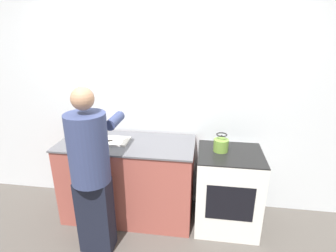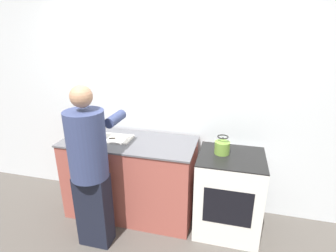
% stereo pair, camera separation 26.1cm
% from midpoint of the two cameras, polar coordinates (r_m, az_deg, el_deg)
% --- Properties ---
extents(ground_plane, '(12.00, 12.00, 0.00)m').
position_cam_midpoint_polar(ground_plane, '(3.06, -0.65, -22.46)').
color(ground_plane, '#4C4742').
extents(wall_back, '(8.00, 0.05, 2.60)m').
position_cam_midpoint_polar(wall_back, '(3.04, 2.65, 5.33)').
color(wall_back, silver).
rests_on(wall_back, ground_plane).
extents(counter, '(1.48, 0.66, 0.93)m').
position_cam_midpoint_polar(counter, '(3.12, -5.68, -11.10)').
color(counter, '#9E4C42').
rests_on(counter, ground_plane).
extents(oven, '(0.66, 0.60, 0.89)m').
position_cam_midpoint_polar(oven, '(2.97, 15.55, -14.03)').
color(oven, silver).
rests_on(oven, ground_plane).
extents(person, '(0.40, 0.63, 1.64)m').
position_cam_midpoint_polar(person, '(2.55, -13.83, -8.31)').
color(person, black).
rests_on(person, ground_plane).
extents(cutting_board, '(0.38, 0.25, 0.02)m').
position_cam_midpoint_polar(cutting_board, '(2.97, -9.07, -2.72)').
color(cutting_board, silver).
rests_on(cutting_board, counter).
extents(knife, '(0.19, 0.09, 0.01)m').
position_cam_midpoint_polar(knife, '(2.93, -8.54, -2.70)').
color(knife, silver).
rests_on(knife, cutting_board).
extents(kettle, '(0.15, 0.15, 0.19)m').
position_cam_midpoint_polar(kettle, '(2.75, 14.41, -4.34)').
color(kettle, olive).
rests_on(kettle, oven).
extents(bowl_prep, '(0.15, 0.15, 0.08)m').
position_cam_midpoint_polar(bowl_prep, '(3.14, -14.17, -1.17)').
color(bowl_prep, '#426684').
rests_on(bowl_prep, counter).
extents(canister_jar, '(0.15, 0.15, 0.16)m').
position_cam_midpoint_polar(canister_jar, '(3.30, -14.81, 0.57)').
color(canister_jar, '#4C4C51').
rests_on(canister_jar, counter).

